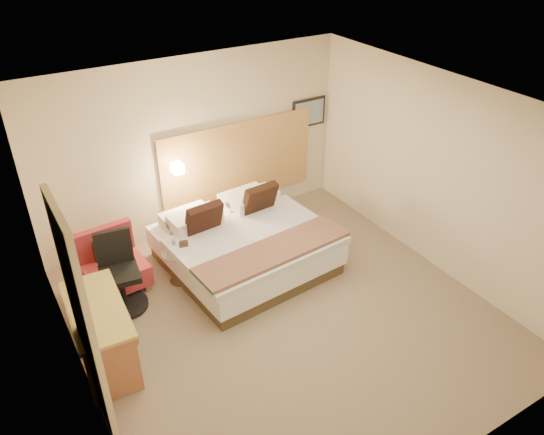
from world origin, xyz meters
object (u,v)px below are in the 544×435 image
side_table (179,265)px  desk (101,319)px  desk_chair (120,278)px  bed (244,244)px  lounge_chair (113,266)px

side_table → desk: size_ratio=0.40×
side_table → desk: bearing=-144.3°
desk_chair → side_table: bearing=5.0°
bed → desk_chair: 1.76m
bed → side_table: size_ratio=4.33×
lounge_chair → desk: lounge_chair is taller
desk → lounge_chair: bearing=69.4°
bed → desk: bed is taller
bed → desk: 2.36m
side_table → desk_chair: 0.83m
bed → side_table: (-0.94, 0.11, -0.06)m
lounge_chair → desk: 1.40m
lounge_chair → desk: bearing=-110.6°
lounge_chair → side_table: 0.87m
desk → desk_chair: desk_chair is taller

